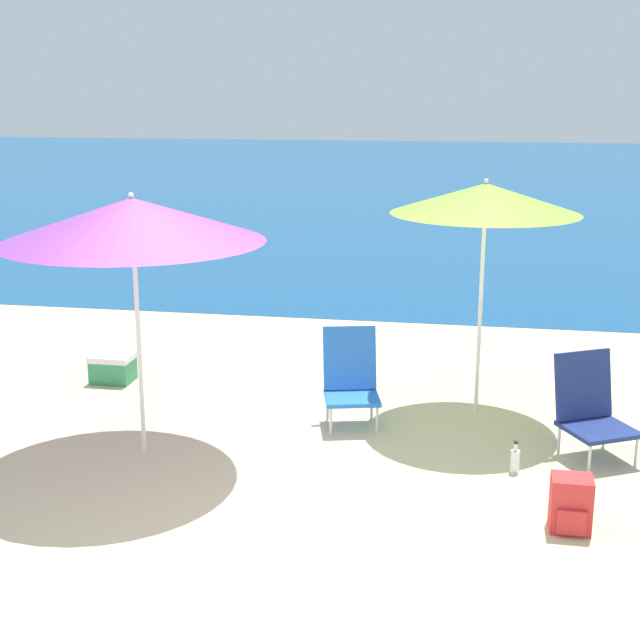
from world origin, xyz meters
TOP-DOWN VIEW (x-y plane):
  - ground_plane at (0.00, 0.00)m, footprint 60.00×60.00m
  - sea_water at (0.00, 25.50)m, footprint 60.00×40.00m
  - beach_umbrella_purple at (-1.11, 0.96)m, footprint 2.05×2.05m
  - beach_umbrella_lime at (1.54, 2.40)m, footprint 1.65×1.65m
  - beach_chair_blue at (0.44, 1.95)m, footprint 0.58×0.63m
  - beach_chair_navy at (2.44, 1.59)m, footprint 0.71×0.73m
  - backpack_red at (2.18, 0.23)m, footprint 0.27×0.25m
  - water_bottle at (1.85, 1.12)m, footprint 0.07×0.07m
  - cooler_box at (-2.09, 2.65)m, footprint 0.41×0.32m

SIDE VIEW (x-z plane):
  - ground_plane at x=0.00m, z-range 0.00..0.00m
  - sea_water at x=0.00m, z-range 0.00..0.01m
  - water_bottle at x=1.85m, z-range -0.03..0.23m
  - cooler_box at x=-2.09m, z-range 0.00..0.29m
  - backpack_red at x=2.18m, z-range 0.00..0.38m
  - beach_chair_navy at x=2.44m, z-range -0.01..0.82m
  - beach_chair_blue at x=0.44m, z-range 0.01..0.85m
  - beach_umbrella_purple at x=-1.11m, z-range 0.85..2.97m
  - beach_umbrella_lime at x=1.54m, z-range 0.89..3.03m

